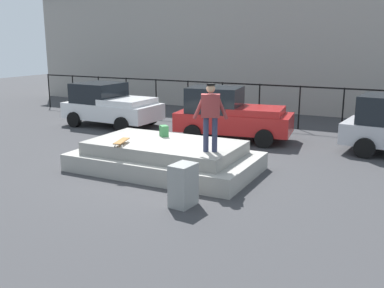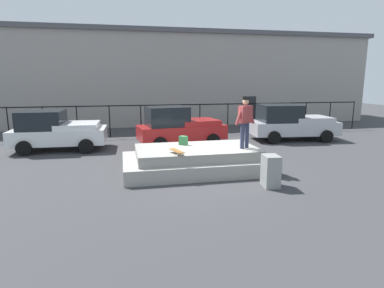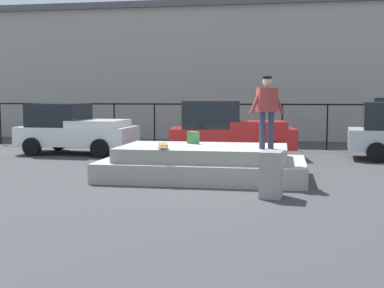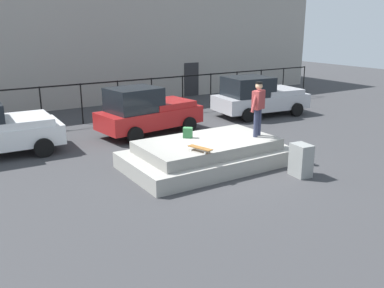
% 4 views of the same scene
% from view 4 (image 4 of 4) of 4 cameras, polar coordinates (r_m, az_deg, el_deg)
% --- Properties ---
extents(ground_plane, '(60.00, 60.00, 0.00)m').
position_cam_4_polar(ground_plane, '(13.16, 3.27, -2.91)').
color(ground_plane, '#38383A').
extents(concrete_ledge, '(5.10, 2.88, 0.82)m').
position_cam_4_polar(concrete_ledge, '(13.03, 2.11, -1.36)').
color(concrete_ledge, '#9E9B93').
rests_on(concrete_ledge, ground_plane).
extents(skateboarder, '(0.85, 0.43, 1.73)m').
position_cam_4_polar(skateboarder, '(13.29, 9.01, 5.28)').
color(skateboarder, '#2D334C').
rests_on(skateboarder, concrete_ledge).
extents(skateboard, '(0.41, 0.81, 0.12)m').
position_cam_4_polar(skateboard, '(11.73, 1.13, -0.56)').
color(skateboard, brown).
rests_on(skateboard, concrete_ledge).
extents(backpack, '(0.34, 0.33, 0.33)m').
position_cam_4_polar(backpack, '(13.13, -0.58, 1.56)').
color(backpack, '#33723F').
rests_on(backpack, concrete_ledge).
extents(car_red_pickup_mid, '(4.35, 2.38, 1.92)m').
position_cam_4_polar(car_red_pickup_mid, '(16.71, -6.20, 4.48)').
color(car_red_pickup_mid, '#B21E1E').
rests_on(car_red_pickup_mid, ground_plane).
extents(car_silver_pickup_far, '(4.64, 2.53, 1.88)m').
position_cam_4_polar(car_silver_pickup_far, '(20.31, 9.02, 6.44)').
color(car_silver_pickup_far, '#B7B7BC').
rests_on(car_silver_pickup_far, ground_plane).
extents(utility_box, '(0.50, 0.64, 0.96)m').
position_cam_4_polar(utility_box, '(12.51, 14.63, -2.15)').
color(utility_box, gray).
rests_on(utility_box, ground_plane).
extents(fence_row, '(24.06, 0.06, 1.79)m').
position_cam_4_polar(fence_row, '(19.48, -10.05, 6.84)').
color(fence_row, black).
rests_on(fence_row, ground_plane).
extents(warehouse_building, '(31.84, 7.25, 6.54)m').
position_cam_4_polar(warehouse_building, '(25.95, -16.48, 13.31)').
color(warehouse_building, gray).
rests_on(warehouse_building, ground_plane).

